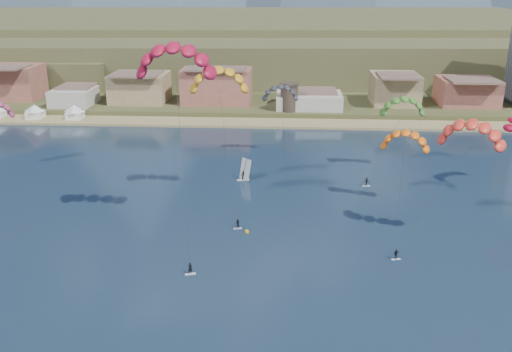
# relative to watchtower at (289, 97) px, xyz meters

# --- Properties ---
(ground) EXTENTS (2400.00, 2400.00, 0.00)m
(ground) POSITION_rel_watchtower_xyz_m (-5.00, -114.00, -6.37)
(ground) COLOR black
(ground) RESTS_ON ground
(beach) EXTENTS (2200.00, 12.00, 0.90)m
(beach) POSITION_rel_watchtower_xyz_m (-5.00, -8.00, -6.12)
(beach) COLOR tan
(beach) RESTS_ON ground
(land) EXTENTS (2200.00, 900.00, 4.00)m
(land) POSITION_rel_watchtower_xyz_m (-5.00, 446.00, -6.37)
(land) COLOR brown
(land) RESTS_ON ground
(foothills) EXTENTS (940.00, 210.00, 18.00)m
(foothills) POSITION_rel_watchtower_xyz_m (17.39, 118.47, 2.71)
(foothills) COLOR brown
(foothills) RESTS_ON ground
(town) EXTENTS (400.00, 24.00, 12.00)m
(town) POSITION_rel_watchtower_xyz_m (-45.00, 8.00, 1.63)
(town) COLOR beige
(town) RESTS_ON ground
(watchtower) EXTENTS (5.82, 5.82, 8.60)m
(watchtower) POSITION_rel_watchtower_xyz_m (0.00, 0.00, 0.00)
(watchtower) COLOR #47382D
(watchtower) RESTS_ON ground
(beach_tents) EXTENTS (43.40, 6.40, 5.00)m
(beach_tents) POSITION_rel_watchtower_xyz_m (-81.25, -8.00, -2.66)
(beach_tents) COLOR white
(beach_tents) RESTS_ON ground
(kitesurfer_red) EXTENTS (12.92, 17.06, 33.42)m
(kitesurfer_red) POSITION_rel_watchtower_xyz_m (-17.14, -82.99, 23.07)
(kitesurfer_red) COLOR silver
(kitesurfer_red) RESTS_ON ground
(kitesurfer_yellow) EXTENTS (11.51, 16.28, 27.64)m
(kitesurfer_yellow) POSITION_rel_watchtower_xyz_m (-12.52, -67.70, 17.36)
(kitesurfer_yellow) COLOR silver
(kitesurfer_yellow) RESTS_ON ground
(kitesurfer_orange) EXTENTS (17.48, 11.53, 22.88)m
(kitesurfer_orange) POSITION_rel_watchtower_xyz_m (27.82, -83.48, 12.42)
(kitesurfer_orange) COLOR silver
(kitesurfer_orange) RESTS_ON ground
(kitesurfer_green) EXTENTS (13.68, 12.02, 19.28)m
(kitesurfer_green) POSITION_rel_watchtower_xyz_m (24.00, -49.03, 8.79)
(kitesurfer_green) COLOR silver
(kitesurfer_green) RESTS_ON ground
(distant_kite_dark) EXTENTS (8.97, 6.02, 18.77)m
(distant_kite_dark) POSITION_rel_watchtower_xyz_m (-1.99, -39.04, 9.50)
(distant_kite_dark) COLOR #262626
(distant_kite_dark) RESTS_ON ground
(distant_kite_orange) EXTENTS (9.85, 7.02, 16.33)m
(distant_kite_orange) POSITION_rel_watchtower_xyz_m (21.29, -67.78, 6.69)
(distant_kite_orange) COLOR #262626
(distant_kite_orange) RESTS_ON ground
(windsurfer) EXTENTS (2.67, 2.93, 4.59)m
(windsurfer) POSITION_rel_watchtower_xyz_m (-9.06, -56.44, -4.91)
(windsurfer) COLOR silver
(windsurfer) RESTS_ON ground
(buoy) EXTENTS (0.77, 0.77, 0.77)m
(buoy) POSITION_rel_watchtower_xyz_m (-6.53, -82.22, -6.24)
(buoy) COLOR orange
(buoy) RESTS_ON ground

